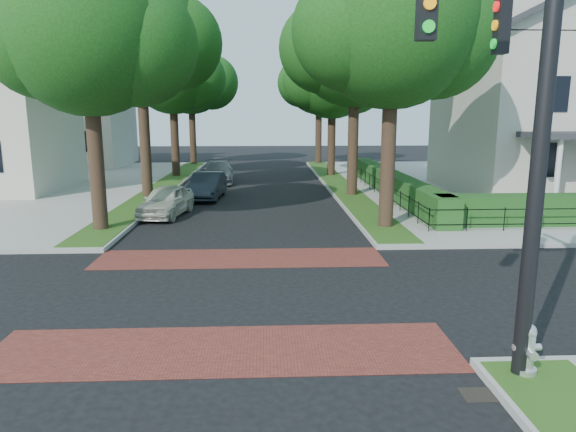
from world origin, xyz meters
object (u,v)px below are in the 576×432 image
object	(u,v)px
parked_car_middle	(207,186)
fire_hydrant	(527,349)
parked_car_rear	(218,172)
parked_car_front	(166,201)
traffic_signal	(525,99)

from	to	relation	value
parked_car_middle	fire_hydrant	size ratio (longest dim) A/B	4.57
parked_car_rear	fire_hydrant	bearing A→B (deg)	-77.20
parked_car_front	parked_car_rear	bearing A→B (deg)	92.74
traffic_signal	parked_car_rear	distance (m)	26.96
parked_car_middle	fire_hydrant	bearing A→B (deg)	-64.45
parked_car_front	fire_hydrant	world-z (taller)	parked_car_front
parked_car_front	parked_car_middle	distance (m)	4.83
parked_car_front	traffic_signal	bearing A→B (deg)	-50.38
traffic_signal	parked_car_middle	world-z (taller)	traffic_signal
parked_car_rear	fire_hydrant	world-z (taller)	parked_car_rear
traffic_signal	parked_car_front	bearing A→B (deg)	120.20
fire_hydrant	parked_car_rear	bearing A→B (deg)	96.11
fire_hydrant	parked_car_middle	bearing A→B (deg)	101.05
parked_car_middle	parked_car_front	bearing A→B (deg)	-101.18
traffic_signal	fire_hydrant	size ratio (longest dim) A/B	8.61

